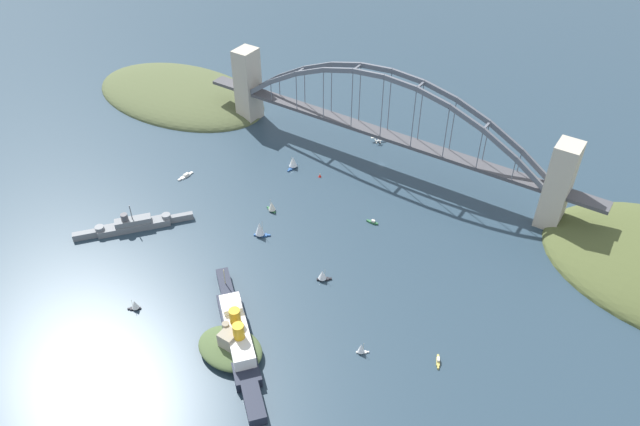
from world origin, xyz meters
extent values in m
plane|color=#283D4C|center=(0.00, 0.00, 0.00)|extent=(1400.00, 1400.00, 0.00)
cube|color=#BCB29E|center=(-117.99, 0.00, 28.49)|extent=(14.10, 17.17, 56.97)
cube|color=#BCB29E|center=(117.99, 0.00, 28.49)|extent=(14.10, 17.17, 56.97)
cube|color=#47474C|center=(0.00, 0.00, 24.34)|extent=(221.88, 11.51, 2.40)
cube|color=#47474C|center=(-137.04, 0.00, 24.34)|extent=(24.00, 11.51, 2.40)
cube|color=#47474C|center=(137.04, 0.00, 24.34)|extent=(24.00, 11.51, 2.40)
cube|color=slate|center=(-103.02, -5.18, 32.38)|extent=(24.73, 1.80, 18.70)
cube|color=slate|center=(-80.13, -5.18, 46.67)|extent=(24.43, 1.80, 15.32)
cube|color=slate|center=(-57.23, -5.18, 57.40)|extent=(24.06, 1.80, 11.92)
cube|color=slate|center=(-34.34, -5.18, 64.54)|extent=(23.62, 1.80, 8.48)
cube|color=slate|center=(-11.45, -5.18, 68.12)|extent=(23.14, 1.80, 4.98)
cube|color=slate|center=(11.45, -5.18, 68.12)|extent=(23.14, 1.80, 4.98)
cube|color=slate|center=(34.34, -5.18, 64.54)|extent=(23.62, 1.80, 8.48)
cube|color=slate|center=(57.23, -5.18, 57.40)|extent=(24.06, 1.80, 11.92)
cube|color=slate|center=(80.13, -5.18, 46.67)|extent=(24.43, 1.80, 15.32)
cube|color=slate|center=(103.02, -5.18, 32.38)|extent=(24.73, 1.80, 18.70)
cube|color=slate|center=(-103.02, 5.18, 32.38)|extent=(24.73, 1.80, 18.70)
cube|color=slate|center=(-80.13, 5.18, 46.67)|extent=(24.43, 1.80, 15.32)
cube|color=slate|center=(-57.23, 5.18, 57.40)|extent=(24.06, 1.80, 11.92)
cube|color=slate|center=(-34.34, 5.18, 64.54)|extent=(23.62, 1.80, 8.48)
cube|color=slate|center=(-11.45, 5.18, 68.12)|extent=(23.14, 1.80, 4.98)
cube|color=slate|center=(11.45, 5.18, 68.12)|extent=(23.14, 1.80, 4.98)
cube|color=slate|center=(34.34, 5.18, 64.54)|extent=(23.62, 1.80, 8.48)
cube|color=slate|center=(57.23, 5.18, 57.40)|extent=(24.06, 1.80, 11.92)
cube|color=slate|center=(80.13, 5.18, 46.67)|extent=(24.43, 1.80, 15.32)
cube|color=slate|center=(103.02, 5.18, 32.38)|extent=(24.73, 1.80, 18.70)
cube|color=slate|center=(-114.47, 0.00, 24.34)|extent=(1.40, 10.36, 1.40)
cube|color=slate|center=(-68.68, 0.00, 52.93)|extent=(1.40, 10.36, 1.40)
cube|color=slate|center=(-22.89, 0.00, 67.22)|extent=(1.40, 10.36, 1.40)
cube|color=slate|center=(22.89, 0.00, 67.22)|extent=(1.40, 10.36, 1.40)
cube|color=slate|center=(68.68, 0.00, 52.93)|extent=(1.40, 10.36, 1.40)
cube|color=slate|center=(114.47, 0.00, 24.34)|extent=(1.40, 10.36, 1.40)
cylinder|color=slate|center=(-91.57, -5.18, 32.98)|extent=(0.56, 0.56, 14.88)
cylinder|color=slate|center=(-91.57, 5.18, 32.98)|extent=(0.56, 0.56, 14.88)
cylinder|color=slate|center=(-68.68, -5.18, 39.23)|extent=(0.56, 0.56, 27.39)
cylinder|color=slate|center=(-68.68, 5.18, 39.23)|extent=(0.56, 0.56, 27.39)
cylinder|color=slate|center=(-45.79, -5.18, 43.70)|extent=(0.56, 0.56, 36.33)
cylinder|color=slate|center=(-45.79, 5.18, 43.70)|extent=(0.56, 0.56, 36.33)
cylinder|color=slate|center=(-22.89, -5.18, 46.38)|extent=(0.56, 0.56, 41.69)
cylinder|color=slate|center=(-22.89, 5.18, 46.38)|extent=(0.56, 0.56, 41.69)
cylinder|color=slate|center=(0.00, -5.18, 47.27)|extent=(0.56, 0.56, 43.47)
cylinder|color=slate|center=(0.00, 5.18, 47.27)|extent=(0.56, 0.56, 43.47)
cylinder|color=slate|center=(22.89, -5.18, 46.38)|extent=(0.56, 0.56, 41.69)
cylinder|color=slate|center=(22.89, 5.18, 46.38)|extent=(0.56, 0.56, 41.69)
cylinder|color=slate|center=(45.79, -5.18, 43.70)|extent=(0.56, 0.56, 36.33)
cylinder|color=slate|center=(45.79, 5.18, 43.70)|extent=(0.56, 0.56, 36.33)
cylinder|color=slate|center=(68.68, -5.18, 39.23)|extent=(0.56, 0.56, 27.39)
cylinder|color=slate|center=(68.68, 5.18, 39.23)|extent=(0.56, 0.56, 27.39)
cylinder|color=slate|center=(91.57, -5.18, 32.98)|extent=(0.56, 0.56, 14.88)
cylinder|color=slate|center=(91.57, 5.18, 32.98)|extent=(0.56, 0.56, 14.88)
ellipsoid|color=#515B38|center=(190.06, 3.38, 0.00)|extent=(160.24, 97.35, 22.54)
ellipsoid|color=#756B5B|center=(154.00, -23.40, 0.00)|extent=(56.08, 29.21, 12.40)
cube|color=#1E2333|center=(-17.51, 179.46, 2.89)|extent=(53.10, 47.48, 5.79)
cube|color=#1E2333|center=(12.59, 154.10, 2.89)|extent=(19.42, 17.87, 5.79)
cube|color=#1E2333|center=(-47.61, 204.82, 2.89)|extent=(20.30, 18.91, 5.79)
cube|color=white|center=(-17.51, 179.46, 9.30)|extent=(40.62, 36.55, 7.01)
cube|color=white|center=(-8.19, 171.61, 14.40)|extent=(13.41, 13.35, 3.20)
cylinder|color=gold|center=(-15.81, 178.03, 16.91)|extent=(5.55, 5.55, 8.22)
cylinder|color=gold|center=(-23.43, 184.45, 16.91)|extent=(5.55, 5.55, 8.22)
cylinder|color=tan|center=(10.71, 155.68, 10.79)|extent=(0.50, 0.50, 10.00)
cube|color=slate|center=(92.24, 146.22, 2.15)|extent=(33.41, 38.32, 4.29)
cube|color=slate|center=(73.95, 123.95, 2.15)|extent=(11.84, 13.35, 4.29)
cube|color=slate|center=(110.53, 168.49, 2.15)|extent=(12.37, 13.79, 4.29)
cube|color=slate|center=(92.24, 146.22, 6.08)|extent=(18.50, 20.63, 3.58)
cylinder|color=slate|center=(79.67, 130.91, 5.39)|extent=(5.42, 5.42, 2.20)
cylinder|color=slate|center=(104.81, 161.53, 5.39)|extent=(5.42, 5.42, 2.20)
cylinder|color=slate|center=(92.24, 146.22, 12.87)|extent=(0.60, 0.60, 10.00)
cylinder|color=#4C4C51|center=(94.98, 149.56, 10.07)|extent=(4.26, 4.26, 4.40)
ellipsoid|color=#4C6038|center=(-18.58, 186.78, 3.42)|extent=(34.57, 25.86, 6.84)
cube|color=#9E937F|center=(-18.58, 186.78, 10.03)|extent=(8.00, 8.00, 9.11)
cylinder|color=gray|center=(-14.08, 183.28, 10.48)|extent=(3.60, 3.60, 10.02)
cylinder|color=#B7B7B2|center=(17.63, -23.58, 0.45)|extent=(4.45, 4.96, 0.90)
cylinder|color=#B7B7B2|center=(15.46, -25.45, 0.45)|extent=(4.45, 4.96, 0.90)
cylinder|color=navy|center=(17.63, -23.58, 1.53)|extent=(0.14, 0.14, 1.26)
cylinder|color=navy|center=(15.46, -25.45, 1.53)|extent=(0.14, 0.14, 1.26)
ellipsoid|color=beige|center=(16.55, -24.51, 2.74)|extent=(5.65, 6.28, 1.16)
cylinder|color=navy|center=(18.69, -27.00, 2.74)|extent=(1.36, 1.33, 1.11)
cube|color=beige|center=(17.14, -25.20, 3.24)|extent=(8.90, 8.01, 0.20)
cube|color=beige|center=(14.45, -22.08, 2.86)|extent=(3.68, 3.39, 0.12)
cube|color=navy|center=(14.45, -22.08, 4.08)|extent=(0.81, 0.91, 1.50)
cylinder|color=#B7B7B2|center=(40.89, -33.86, 0.45)|extent=(3.74, 6.08, 0.90)
cylinder|color=#B7B7B2|center=(44.03, -32.23, 0.45)|extent=(3.74, 6.08, 0.90)
cylinder|color=navy|center=(40.89, -33.86, 1.58)|extent=(0.14, 0.14, 1.35)
cylinder|color=navy|center=(44.03, -32.23, 1.58)|extent=(0.14, 0.14, 1.35)
ellipsoid|color=beige|center=(42.46, -33.05, 2.82)|extent=(4.51, 7.25, 1.14)
cylinder|color=navy|center=(40.89, -30.02, 2.82)|extent=(1.33, 1.21, 1.08)
cube|color=beige|center=(42.02, -32.20, 3.31)|extent=(10.99, 6.81, 0.20)
cube|color=beige|center=(44.00, -36.01, 2.94)|extent=(4.39, 2.99, 0.12)
cube|color=navy|center=(44.00, -36.01, 4.14)|extent=(0.61, 1.03, 1.50)
cube|color=#234C8C|center=(22.70, 108.15, 0.46)|extent=(6.53, 5.34, 0.93)
cube|color=#234C8C|center=(19.24, 106.10, 0.46)|extent=(2.33, 2.04, 0.93)
cube|color=#234C8C|center=(26.16, 110.21, 0.46)|extent=(2.45, 2.25, 0.93)
cylinder|color=tan|center=(22.27, 107.89, 6.19)|extent=(0.16, 0.16, 10.53)
cone|color=white|center=(23.78, 108.79, 5.66)|extent=(7.58, 7.58, 8.42)
cube|color=black|center=(42.75, 192.82, 0.44)|extent=(4.59, 4.21, 0.88)
cube|color=black|center=(44.97, 194.54, 0.44)|extent=(1.68, 1.59, 0.88)
cube|color=black|center=(40.54, 191.11, 0.44)|extent=(1.79, 1.74, 0.88)
cylinder|color=tan|center=(43.03, 193.04, 3.95)|extent=(0.16, 0.16, 6.14)
cone|color=white|center=(42.06, 192.29, 3.64)|extent=(5.40, 5.40, 4.91)
cube|color=gold|center=(-106.41, 135.86, 0.53)|extent=(3.58, 5.24, 1.07)
cube|color=gold|center=(-107.82, 138.90, 0.53)|extent=(1.51, 1.89, 1.07)
cube|color=gold|center=(-104.99, 132.82, 0.53)|extent=(1.67, 1.97, 1.07)
cube|color=beige|center=(-106.14, 135.29, 1.71)|extent=(2.22, 2.82, 1.29)
cube|color=#234C8C|center=(49.49, 39.19, 0.47)|extent=(2.73, 6.40, 0.94)
cube|color=#234C8C|center=(49.38, 43.41, 0.47)|extent=(1.21, 2.14, 0.94)
cube|color=#234C8C|center=(49.60, 34.96, 0.47)|extent=(1.44, 2.15, 0.94)
cylinder|color=tan|center=(49.48, 39.71, 5.35)|extent=(0.16, 0.16, 8.82)
cone|color=white|center=(49.53, 37.87, 4.91)|extent=(5.96, 5.96, 7.06)
cube|color=black|center=(-29.36, 118.95, 0.54)|extent=(5.27, 4.80, 1.08)
cube|color=black|center=(-31.99, 116.87, 0.54)|extent=(1.91, 1.79, 1.08)
cube|color=black|center=(-26.73, 121.04, 0.54)|extent=(2.03, 1.95, 1.08)
cylinder|color=tan|center=(-29.69, 118.69, 4.44)|extent=(0.16, 0.16, 6.73)
cone|color=white|center=(-28.54, 119.61, 4.11)|extent=(6.49, 6.49, 5.39)
cube|color=#2D6B3D|center=(33.19, 85.27, 0.39)|extent=(5.26, 3.38, 0.79)
cube|color=#2D6B3D|center=(36.31, 84.42, 0.39)|extent=(1.82, 1.37, 0.79)
cube|color=#2D6B3D|center=(30.06, 86.11, 0.39)|extent=(1.87, 1.56, 0.79)
cylinder|color=tan|center=(33.58, 85.16, 4.60)|extent=(0.16, 0.16, 7.63)
cone|color=silver|center=(32.21, 85.53, 4.22)|extent=(5.47, 5.47, 6.10)
cube|color=silver|center=(104.72, 88.15, 0.46)|extent=(3.44, 7.90, 0.92)
cube|color=silver|center=(105.21, 93.24, 0.46)|extent=(1.73, 2.69, 0.92)
cube|color=silver|center=(104.23, 83.06, 0.46)|extent=(2.03, 2.72, 0.92)
cube|color=beige|center=(104.63, 87.19, 1.47)|extent=(2.53, 4.03, 1.11)
cube|color=silver|center=(-72.80, 150.87, 0.35)|extent=(4.04, 3.50, 0.71)
cube|color=silver|center=(-74.90, 149.38, 0.35)|extent=(1.45, 1.31, 0.71)
cube|color=silver|center=(-70.71, 152.36, 0.35)|extent=(1.53, 1.43, 0.71)
cylinder|color=tan|center=(-73.06, 150.68, 3.94)|extent=(0.16, 0.16, 6.47)
cone|color=white|center=(-72.15, 151.33, 3.62)|extent=(4.93, 4.93, 5.18)
cube|color=#2D6B3D|center=(-27.07, 60.68, 0.54)|extent=(4.72, 2.17, 1.08)
cube|color=#2D6B3D|center=(-24.01, 60.89, 0.54)|extent=(1.60, 1.13, 1.08)
cube|color=#2D6B3D|center=(-30.13, 60.48, 0.54)|extent=(1.61, 1.33, 1.08)
cube|color=beige|center=(-27.64, 60.65, 1.74)|extent=(2.40, 1.64, 1.32)
cone|color=red|center=(27.55, 37.27, 1.10)|extent=(2.20, 2.20, 2.20)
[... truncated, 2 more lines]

